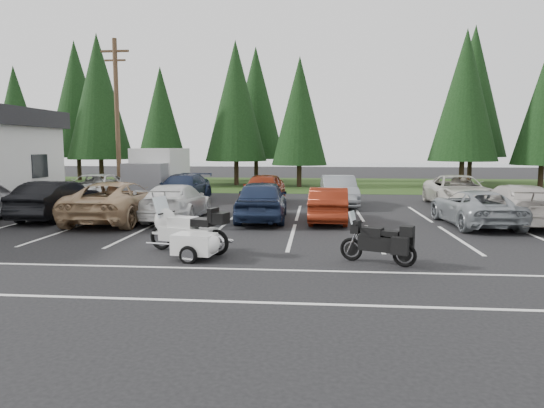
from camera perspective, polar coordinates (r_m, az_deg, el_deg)
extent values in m
plane|color=black|center=(15.26, 0.27, -4.49)|extent=(120.00, 120.00, 0.00)
cube|color=#1F3711|center=(39.05, 3.33, 2.33)|extent=(80.00, 16.00, 0.01)
cube|color=slate|center=(70.03, 7.48, 4.20)|extent=(70.00, 50.00, 0.02)
cylinder|color=#473321|center=(29.23, -17.75, 9.39)|extent=(0.26, 0.26, 9.00)
cube|color=#473321|center=(29.67, -18.02, 16.74)|extent=(1.60, 0.12, 0.12)
cube|color=#473321|center=(29.59, -17.98, 15.78)|extent=(1.20, 0.10, 0.10)
cube|color=silver|center=(17.22, 0.84, -3.19)|extent=(32.00, 16.00, 0.01)
cylinder|color=#332316|center=(43.02, -27.60, 3.42)|extent=(0.36, 0.36, 2.16)
cone|color=black|center=(43.05, -27.92, 9.17)|extent=(3.96, 3.96, 7.65)
cylinder|color=#332316|center=(41.52, -19.43, 4.14)|extent=(0.36, 0.36, 2.78)
cone|color=black|center=(41.68, -19.73, 11.80)|extent=(5.10, 5.10, 9.86)
cylinder|color=#332316|center=(38.23, -12.76, 3.66)|extent=(0.36, 0.36, 2.11)
cone|color=black|center=(38.25, -12.93, 9.99)|extent=(3.87, 3.87, 7.48)
cylinder|color=#332316|center=(38.37, -4.22, 4.20)|extent=(0.36, 0.36, 2.62)
cone|color=black|center=(38.50, -4.28, 12.00)|extent=(4.80, 4.80, 9.27)
cylinder|color=#332316|center=(36.58, 3.21, 3.80)|extent=(0.36, 0.36, 2.26)
cone|color=black|center=(36.63, 3.26, 10.87)|extent=(4.14, 4.14, 7.99)
cylinder|color=#332316|center=(38.56, 21.41, 3.82)|extent=(0.36, 0.36, 2.69)
cone|color=black|center=(38.71, 21.75, 11.79)|extent=(4.93, 4.93, 9.52)
cylinder|color=#332316|center=(40.17, 29.08, 3.28)|extent=(0.36, 0.36, 2.33)
cylinder|color=#332316|center=(47.04, -21.74, 4.36)|extent=(0.36, 0.36, 2.88)
cone|color=black|center=(47.21, -22.05, 11.36)|extent=(5.28, 5.28, 10.20)
cylinder|color=#332316|center=(42.77, -1.88, 4.53)|extent=(0.36, 0.36, 2.71)
cone|color=black|center=(42.91, -1.90, 11.79)|extent=(4.97, 4.97, 9.61)
cylinder|color=#332316|center=(43.63, 22.24, 4.27)|extent=(0.36, 0.36, 3.00)
cone|color=black|center=(43.84, 22.59, 12.12)|extent=(5.50, 5.50, 10.62)
imported|color=black|center=(21.98, -23.91, 0.46)|extent=(1.74, 4.84, 1.59)
imported|color=tan|center=(20.36, -17.66, 0.30)|extent=(2.77, 5.85, 1.61)
imported|color=white|center=(20.24, -11.17, 0.25)|extent=(2.11, 5.08, 1.47)
imported|color=#1A2642|center=(19.61, -1.20, 0.47)|extent=(2.16, 4.97, 1.67)
imported|color=maroon|center=(19.45, 6.68, -0.04)|extent=(1.63, 4.27, 1.39)
imported|color=gray|center=(19.96, 22.72, -0.40)|extent=(2.55, 5.00, 1.35)
imported|color=beige|center=(20.90, 26.72, -0.03)|extent=(2.51, 5.47, 1.55)
imported|color=white|center=(27.62, -20.18, 1.72)|extent=(2.70, 5.59, 1.53)
imported|color=#17223B|center=(26.41, -10.49, 1.80)|extent=(2.47, 5.39, 1.53)
imported|color=maroon|center=(25.26, -1.01, 1.80)|extent=(2.24, 4.86, 1.61)
imported|color=gray|center=(24.69, 7.84, 1.53)|extent=(1.87, 4.73, 1.53)
imported|color=beige|center=(25.90, 21.01, 1.43)|extent=(2.85, 5.76, 1.57)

